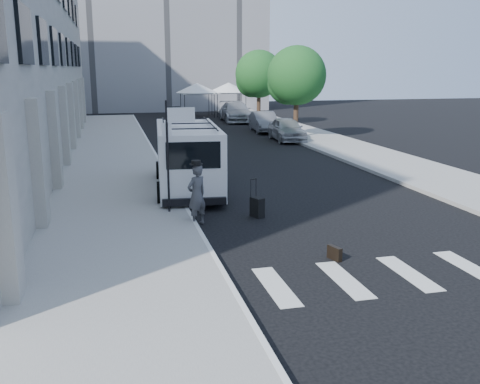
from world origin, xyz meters
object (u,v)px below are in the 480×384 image
businessman (197,195)px  cargo_van (187,157)px  briefcase (335,253)px  parked_car_c (236,112)px  suitcase (257,207)px  parked_car_b (264,122)px  parked_car_a (287,129)px

businessman → cargo_van: 4.75m
briefcase → businessman: bearing=109.8°
briefcase → parked_car_c: (5.62, 34.25, 0.68)m
briefcase → suitcase: bearing=84.1°
briefcase → suitcase: suitcase is taller
parked_car_b → briefcase: bearing=-97.5°
parked_car_c → briefcase: bearing=-96.0°
businessman → parked_car_a: 19.47m
cargo_van → parked_car_a: cargo_van is taller
cargo_van → parked_car_c: bearing=77.4°
suitcase → parked_car_b: size_ratio=0.27×
suitcase → parked_car_c: parked_car_c is taller
businessman → suitcase: bearing=159.6°
parked_car_b → cargo_van: bearing=-109.8°
cargo_van → parked_car_a: 15.16m
parked_car_b → suitcase: bearing=-101.7°
briefcase → parked_car_b: size_ratio=0.10×
businessman → briefcase: size_ratio=4.20×
suitcase → parked_car_c: (6.43, 30.07, 0.53)m
briefcase → parked_car_c: size_ratio=0.07×
parked_car_a → parked_car_c: parked_car_c is taller
parked_car_a → parked_car_b: parked_car_a is taller
parked_car_a → briefcase: bearing=-102.0°
parked_car_a → parked_car_b: (-0.04, 5.11, -0.02)m
businessman → cargo_van: bearing=-127.5°
suitcase → businessman: bearing=168.0°
cargo_van → parked_car_b: size_ratio=1.54×
parked_car_a → parked_car_c: bearing=94.8°
suitcase → cargo_van: 4.68m
parked_car_b → parked_car_c: size_ratio=0.76×
businessman → parked_car_b: (8.66, 22.53, -0.19)m
parked_car_c → businessman: bearing=-102.1°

